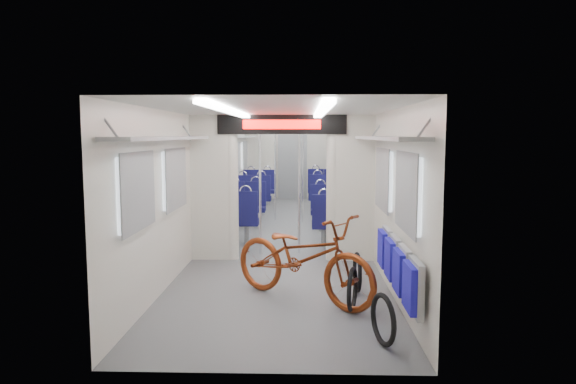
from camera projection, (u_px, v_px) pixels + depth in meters
The scene contains 14 objects.
carriage at pixel (286, 161), 9.82m from camera, with size 12.00×12.02×2.31m.
bicycle at pixel (303, 257), 6.13m from camera, with size 0.71×2.03×1.07m, color maroon.
flip_bench at pixel (397, 265), 5.57m from camera, with size 0.12×2.10×0.51m.
bike_hoop_a at pixel (383, 322), 4.83m from camera, with size 0.51×0.51×0.05m, color black.
bike_hoop_b at pixel (352, 291), 5.79m from camera, with size 0.51×0.51×0.05m, color black.
bike_hoop_c at pixel (357, 274), 6.50m from camera, with size 0.51×0.51×0.05m, color black.
seat_bay_near_left at pixel (240, 208), 10.24m from camera, with size 0.91×2.06×1.10m.
seat_bay_near_right at pixel (334, 211), 9.87m from camera, with size 0.89×1.97×1.07m.
seat_bay_far_left at pixel (256, 189), 13.76m from camera, with size 0.92×2.13×1.12m.
seat_bay_far_right at pixel (325, 188), 13.89m from camera, with size 0.93×2.17×1.13m.
stanchion_near_left at pixel (260, 186), 8.50m from camera, with size 0.04×0.04×2.30m, color silver.
stanchion_near_right at pixel (299, 185), 8.57m from camera, with size 0.04×0.04×2.30m, color silver.
stanchion_far_left at pixel (275, 171), 12.00m from camera, with size 0.04×0.04×2.30m, color silver.
stanchion_far_right at pixel (303, 172), 11.67m from camera, with size 0.04×0.04×2.30m, color silver.
Camera 1 is at (0.33, -10.09, 1.98)m, focal length 32.00 mm.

